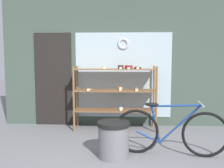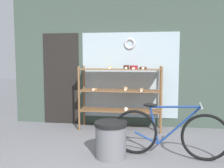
{
  "view_description": "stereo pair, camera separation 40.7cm",
  "coord_description": "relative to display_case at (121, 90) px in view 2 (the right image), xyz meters",
  "views": [
    {
      "loc": [
        0.2,
        -3.18,
        1.5
      ],
      "look_at": [
        0.01,
        0.97,
        1.09
      ],
      "focal_mm": 40.0,
      "sensor_mm": 36.0,
      "label": 1
    },
    {
      "loc": [
        0.61,
        -3.14,
        1.5
      ],
      "look_at": [
        0.01,
        0.97,
        1.09
      ],
      "focal_mm": 40.0,
      "sensor_mm": 36.0,
      "label": 2
    }
  ],
  "objects": [
    {
      "name": "trash_bin",
      "position": [
        0.01,
        -1.56,
        -0.55
      ],
      "size": [
        0.5,
        0.5,
        0.55
      ],
      "color": "slate",
      "rests_on": "ground_plane"
    },
    {
      "name": "display_case",
      "position": [
        0.0,
        0.0,
        0.0
      ],
      "size": [
        1.75,
        0.47,
        1.38
      ],
      "color": "brown",
      "rests_on": "ground_plane"
    },
    {
      "name": "storefront_facade",
      "position": [
        -0.08,
        0.37,
        1.06
      ],
      "size": [
        5.06,
        0.13,
        3.96
      ],
      "color": "#3D4C42",
      "rests_on": "ground_plane"
    },
    {
      "name": "bicycle",
      "position": [
        0.89,
        -1.44,
        -0.48
      ],
      "size": [
        1.76,
        0.46,
        0.84
      ],
      "rotation": [
        0.0,
        0.0,
        -0.13
      ],
      "color": "black",
      "rests_on": "ground_plane"
    }
  ]
}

